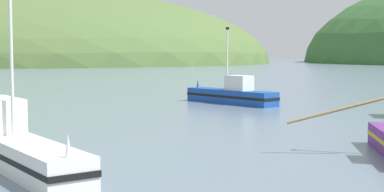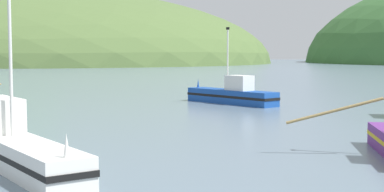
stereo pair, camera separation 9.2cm
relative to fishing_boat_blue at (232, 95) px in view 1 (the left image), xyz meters
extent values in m
ellipsoid|color=#516B38|center=(-104.62, 155.71, -0.73)|extent=(203.85, 163.08, 57.07)
cube|color=#19479E|center=(-0.09, 0.08, -0.17)|extent=(7.77, 6.80, 1.10)
cube|color=black|center=(-0.09, 0.08, -0.12)|extent=(7.85, 6.87, 0.20)
cone|color=#19479E|center=(-3.17, 2.60, 0.73)|extent=(0.28, 0.28, 0.70)
cube|color=silver|center=(0.61, -0.50, 0.96)|extent=(2.40, 2.29, 1.17)
cylinder|color=silver|center=(-0.41, 0.33, 2.75)|extent=(0.12, 0.12, 4.75)
cube|color=black|center=(-0.41, 0.33, 5.24)|extent=(0.30, 0.25, 0.20)
cylinder|color=#997F4C|center=(6.33, -21.42, 1.05)|extent=(3.78, 0.29, 1.15)
cube|color=white|center=(-5.19, -25.65, -0.19)|extent=(8.73, 8.62, 1.08)
cube|color=black|center=(-5.19, -25.65, -0.13)|extent=(8.82, 8.70, 0.19)
cone|color=white|center=(-1.70, -29.09, 0.70)|extent=(0.28, 0.28, 0.70)
cylinder|color=silver|center=(-5.21, -25.64, 3.34)|extent=(0.12, 0.12, 5.98)
camera|label=1|loc=(4.57, -44.14, 3.39)|focal=52.39mm
camera|label=2|loc=(4.66, -44.12, 3.39)|focal=52.39mm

